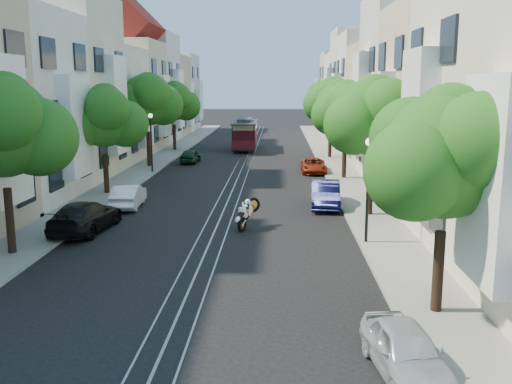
# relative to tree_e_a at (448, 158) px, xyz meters

# --- Properties ---
(ground) EXTENTS (200.00, 200.00, 0.00)m
(ground) POSITION_rel_tree_e_a_xyz_m (-7.26, 31.02, -4.40)
(ground) COLOR black
(ground) RESTS_ON ground
(sidewalk_east) EXTENTS (2.50, 80.00, 0.12)m
(sidewalk_east) POSITION_rel_tree_e_a_xyz_m (-0.01, 31.02, -4.34)
(sidewalk_east) COLOR gray
(sidewalk_east) RESTS_ON ground
(sidewalk_west) EXTENTS (2.50, 80.00, 0.12)m
(sidewalk_west) POSITION_rel_tree_e_a_xyz_m (-14.51, 31.02, -4.34)
(sidewalk_west) COLOR gray
(sidewalk_west) RESTS_ON ground
(rail_left) EXTENTS (0.06, 80.00, 0.02)m
(rail_left) POSITION_rel_tree_e_a_xyz_m (-7.81, 31.02, -4.39)
(rail_left) COLOR gray
(rail_left) RESTS_ON ground
(rail_slot) EXTENTS (0.06, 80.00, 0.02)m
(rail_slot) POSITION_rel_tree_e_a_xyz_m (-7.26, 31.02, -4.39)
(rail_slot) COLOR gray
(rail_slot) RESTS_ON ground
(rail_right) EXTENTS (0.06, 80.00, 0.02)m
(rail_right) POSITION_rel_tree_e_a_xyz_m (-6.71, 31.02, -4.39)
(rail_right) COLOR gray
(rail_right) RESTS_ON ground
(lane_line) EXTENTS (0.08, 80.00, 0.01)m
(lane_line) POSITION_rel_tree_e_a_xyz_m (-7.26, 31.02, -4.40)
(lane_line) COLOR tan
(lane_line) RESTS_ON ground
(townhouses_east) EXTENTS (7.75, 72.00, 12.00)m
(townhouses_east) POSITION_rel_tree_e_a_xyz_m (4.61, 30.94, 0.79)
(townhouses_east) COLOR beige
(townhouses_east) RESTS_ON ground
(townhouses_west) EXTENTS (7.75, 72.00, 11.76)m
(townhouses_west) POSITION_rel_tree_e_a_xyz_m (-19.13, 30.94, 0.68)
(townhouses_west) COLOR silver
(townhouses_west) RESTS_ON ground
(tree_e_a) EXTENTS (4.72, 3.87, 6.27)m
(tree_e_a) POSITION_rel_tree_e_a_xyz_m (0.00, 0.00, 0.00)
(tree_e_a) COLOR black
(tree_e_a) RESTS_ON ground
(tree_e_b) EXTENTS (4.93, 4.08, 6.68)m
(tree_e_b) POSITION_rel_tree_e_a_xyz_m (0.00, 12.00, 0.34)
(tree_e_b) COLOR black
(tree_e_b) RESTS_ON ground
(tree_e_c) EXTENTS (4.84, 3.99, 6.52)m
(tree_e_c) POSITION_rel_tree_e_a_xyz_m (0.00, 23.00, 0.20)
(tree_e_c) COLOR black
(tree_e_c) RESTS_ON ground
(tree_e_d) EXTENTS (5.01, 4.16, 6.85)m
(tree_e_d) POSITION_rel_tree_e_a_xyz_m (0.00, 34.00, 0.47)
(tree_e_d) COLOR black
(tree_e_d) RESTS_ON ground
(tree_w_a) EXTENTS (4.93, 4.08, 6.68)m
(tree_w_a) POSITION_rel_tree_e_a_xyz_m (-14.40, 5.00, 0.34)
(tree_w_a) COLOR black
(tree_w_a) RESTS_ON ground
(tree_w_b) EXTENTS (4.72, 3.87, 6.27)m
(tree_w_b) POSITION_rel_tree_e_a_xyz_m (-14.40, 17.00, 0.00)
(tree_w_b) COLOR black
(tree_w_b) RESTS_ON ground
(tree_w_c) EXTENTS (5.13, 4.28, 7.09)m
(tree_w_c) POSITION_rel_tree_e_a_xyz_m (-14.40, 28.00, 0.67)
(tree_w_c) COLOR black
(tree_w_c) RESTS_ON ground
(tree_w_d) EXTENTS (4.84, 3.99, 6.52)m
(tree_w_d) POSITION_rel_tree_e_a_xyz_m (-14.40, 39.00, 0.20)
(tree_w_d) COLOR black
(tree_w_d) RESTS_ON ground
(lamp_east) EXTENTS (0.32, 0.32, 4.16)m
(lamp_east) POSITION_rel_tree_e_a_xyz_m (-0.96, 7.02, -1.55)
(lamp_east) COLOR black
(lamp_east) RESTS_ON ground
(lamp_west) EXTENTS (0.32, 0.32, 4.16)m
(lamp_west) POSITION_rel_tree_e_a_xyz_m (-13.56, 25.02, -1.55)
(lamp_west) COLOR black
(lamp_west) RESTS_ON ground
(sportbike_rider) EXTENTS (1.01, 1.63, 1.38)m
(sportbike_rider) POSITION_rel_tree_e_a_xyz_m (-5.88, 9.31, -3.63)
(sportbike_rider) COLOR black
(sportbike_rider) RESTS_ON ground
(cable_car) EXTENTS (2.31, 7.26, 2.78)m
(cable_car) POSITION_rel_tree_e_a_xyz_m (-7.76, 40.19, -2.75)
(cable_car) COLOR black
(cable_car) RESTS_ON ground
(parked_car_e_near) EXTENTS (1.81, 3.53, 1.15)m
(parked_car_e_near) POSITION_rel_tree_e_a_xyz_m (-1.66, -3.43, -3.82)
(parked_car_e_near) COLOR #ABB1B8
(parked_car_e_near) RESTS_ON ground
(parked_car_e_mid) EXTENTS (1.66, 4.21, 1.36)m
(parked_car_e_mid) POSITION_rel_tree_e_a_xyz_m (-2.03, 14.09, -3.72)
(parked_car_e_mid) COLOR #0C0F3C
(parked_car_e_mid) RESTS_ON ground
(parked_car_e_far) EXTENTS (1.76, 3.81, 1.06)m
(parked_car_e_far) POSITION_rel_tree_e_a_xyz_m (-1.93, 25.66, -3.87)
(parked_car_e_far) COLOR maroon
(parked_car_e_far) RESTS_ON ground
(parked_car_w_near) EXTENTS (2.35, 4.82, 1.35)m
(parked_car_w_near) POSITION_rel_tree_e_a_xyz_m (-12.86, 8.59, -3.72)
(parked_car_w_near) COLOR black
(parked_car_w_near) RESTS_ON ground
(parked_car_w_mid) EXTENTS (1.51, 3.77, 1.22)m
(parked_car_w_mid) POSITION_rel_tree_e_a_xyz_m (-12.29, 13.59, -3.79)
(parked_car_w_mid) COLOR white
(parked_car_w_mid) RESTS_ON ground
(parked_car_w_far) EXTENTS (1.45, 3.34, 1.12)m
(parked_car_w_far) POSITION_rel_tree_e_a_xyz_m (-11.66, 30.64, -3.84)
(parked_car_w_far) COLOR #14321D
(parked_car_w_far) RESTS_ON ground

